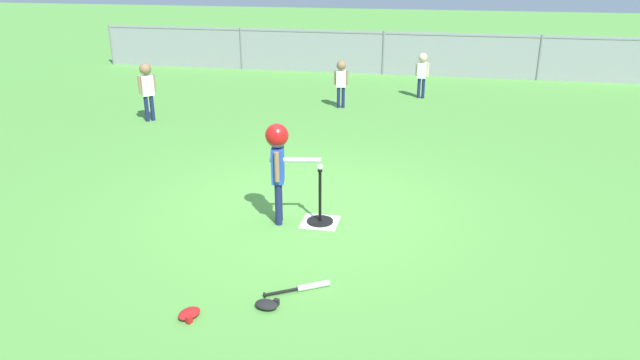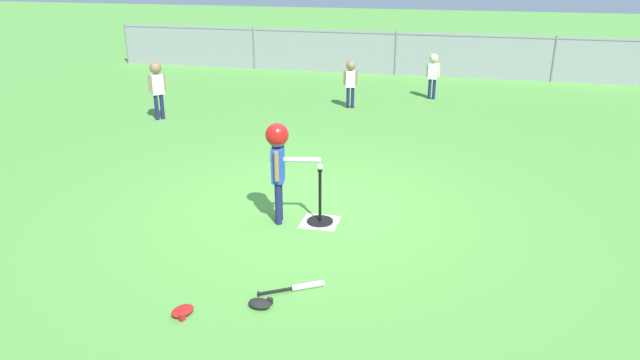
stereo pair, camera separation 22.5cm
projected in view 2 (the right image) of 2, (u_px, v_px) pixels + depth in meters
name	position (u px, v px, depth m)	size (l,w,h in m)	color
ground_plane	(311.00, 208.00, 7.53)	(60.00, 60.00, 0.00)	#51933D
home_plate	(320.00, 222.00, 7.14)	(0.44, 0.44, 0.01)	white
batting_tee	(320.00, 214.00, 7.10)	(0.32, 0.32, 0.68)	black
baseball_on_tee	(320.00, 167.00, 6.88)	(0.07, 0.07, 0.07)	white
batter_child	(278.00, 153.00, 6.84)	(0.64, 0.35, 1.24)	#191E4C
fielder_deep_center	(433.00, 70.00, 13.03)	(0.30, 0.20, 1.01)	#191E4C
fielder_near_left	(157.00, 83.00, 11.35)	(0.25, 0.26, 1.13)	#191E4C
fielder_near_right	(351.00, 78.00, 12.25)	(0.29, 0.20, 1.00)	#191E4C
spare_bat_silver	(301.00, 287.00, 5.69)	(0.59, 0.39, 0.06)	silver
glove_by_plate	(260.00, 303.00, 5.41)	(0.24, 0.20, 0.07)	black
glove_near_bats	(183.00, 311.00, 5.29)	(0.24, 0.27, 0.07)	#B21919
outfield_fence	(396.00, 52.00, 15.70)	(16.06, 0.06, 1.15)	slate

